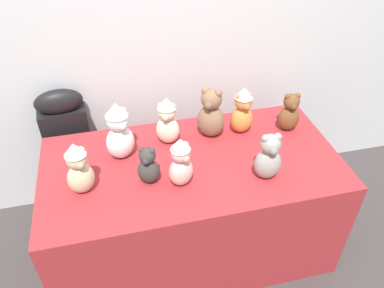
{
  "coord_description": "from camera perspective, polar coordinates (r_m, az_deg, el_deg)",
  "views": [
    {
      "loc": [
        -0.35,
        -1.23,
        2.04
      ],
      "look_at": [
        0.0,
        0.25,
        0.83
      ],
      "focal_mm": 35.33,
      "sensor_mm": 36.0,
      "label": 1
    }
  ],
  "objects": [
    {
      "name": "teddy_bear_sand",
      "position": [
        1.85,
        -16.72,
        -3.58
      ],
      "size": [
        0.16,
        0.15,
        0.29
      ],
      "rotation": [
        0.0,
        0.0,
        0.4
      ],
      "color": "#CCB78E",
      "rests_on": "display_table"
    },
    {
      "name": "wall_back",
      "position": [
        2.29,
        -4.03,
        19.41
      ],
      "size": [
        7.0,
        0.08,
        2.6
      ],
      "primitive_type": "cube",
      "color": "silver",
      "rests_on": "ground_plane"
    },
    {
      "name": "teddy_bear_chestnut",
      "position": [
        2.26,
        14.5,
        4.54
      ],
      "size": [
        0.14,
        0.12,
        0.24
      ],
      "rotation": [
        0.0,
        0.0,
        -0.11
      ],
      "color": "brown",
      "rests_on": "display_table"
    },
    {
      "name": "teddy_bear_cream",
      "position": [
        2.08,
        -3.74,
        3.45
      ],
      "size": [
        0.16,
        0.15,
        0.29
      ],
      "rotation": [
        0.0,
        0.0,
        -0.37
      ],
      "color": "beige",
      "rests_on": "display_table"
    },
    {
      "name": "teddy_bear_ash",
      "position": [
        1.89,
        11.47,
        -2.04
      ],
      "size": [
        0.14,
        0.12,
        0.27
      ],
      "rotation": [
        0.0,
        0.0,
        -0.03
      ],
      "color": "gray",
      "rests_on": "display_table"
    },
    {
      "name": "display_table",
      "position": [
        2.27,
        -0.0,
        -9.44
      ],
      "size": [
        1.6,
        0.8,
        0.71
      ],
      "primitive_type": "cube",
      "color": "maroon",
      "rests_on": "ground_plane"
    },
    {
      "name": "teddy_bear_charcoal",
      "position": [
        1.86,
        -6.62,
        -3.35
      ],
      "size": [
        0.14,
        0.13,
        0.22
      ],
      "rotation": [
        0.0,
        0.0,
        -0.36
      ],
      "color": "#383533",
      "rests_on": "display_table"
    },
    {
      "name": "teddy_bear_snow",
      "position": [
        1.99,
        -10.97,
        1.86
      ],
      "size": [
        0.19,
        0.18,
        0.34
      ],
      "rotation": [
        0.0,
        0.0,
        0.43
      ],
      "color": "white",
      "rests_on": "display_table"
    },
    {
      "name": "ground_plane",
      "position": [
        2.41,
        1.46,
        -19.44
      ],
      "size": [
        10.0,
        10.0,
        0.0
      ],
      "primitive_type": "plane",
      "color": "#3D3838"
    },
    {
      "name": "instrument_case",
      "position": [
        2.57,
        -17.7,
        -1.26
      ],
      "size": [
        0.29,
        0.14,
        0.94
      ],
      "rotation": [
        0.0,
        0.0,
        0.09
      ],
      "color": "black",
      "rests_on": "ground_plane"
    },
    {
      "name": "teddy_bear_mocha",
      "position": [
        2.13,
        2.87,
        4.52
      ],
      "size": [
        0.21,
        0.2,
        0.31
      ],
      "rotation": [
        0.0,
        0.0,
        -0.58
      ],
      "color": "#7F6047",
      "rests_on": "display_table"
    },
    {
      "name": "teddy_bear_ginger",
      "position": [
        2.18,
        7.64,
        5.0
      ],
      "size": [
        0.15,
        0.13,
        0.29
      ],
      "rotation": [
        0.0,
        0.0,
        0.14
      ],
      "color": "#D17F3D",
      "rests_on": "display_table"
    },
    {
      "name": "teddy_bear_blush",
      "position": [
        1.81,
        -1.69,
        -2.81
      ],
      "size": [
        0.16,
        0.15,
        0.28
      ],
      "rotation": [
        0.0,
        0.0,
        0.46
      ],
      "color": "beige",
      "rests_on": "display_table"
    }
  ]
}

